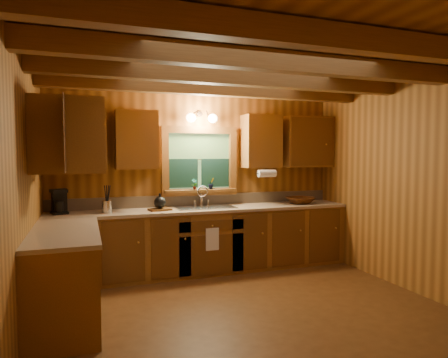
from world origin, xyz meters
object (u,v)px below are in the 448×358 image
object	(u,v)px
sink	(205,211)
coffee_maker	(59,202)
wicker_basket	(300,200)
cutting_board	(160,209)

from	to	relation	value
sink	coffee_maker	size ratio (longest dim) A/B	2.64
sink	wicker_basket	xyz separation A→B (m)	(1.49, -0.05, 0.09)
sink	coffee_maker	bearing A→B (deg)	177.69
coffee_maker	wicker_basket	distance (m)	3.39
cutting_board	wicker_basket	distance (m)	2.14
coffee_maker	wicker_basket	bearing A→B (deg)	-21.33
sink	cutting_board	world-z (taller)	sink
wicker_basket	coffee_maker	bearing A→B (deg)	177.90
coffee_maker	wicker_basket	world-z (taller)	coffee_maker
sink	cutting_board	distance (m)	0.65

